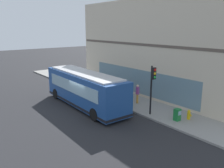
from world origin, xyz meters
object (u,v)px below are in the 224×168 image
pedestrian_near_hydrant (126,94)px  pedestrian_walking_along_curb (119,90)px  pedestrian_near_building_entrance (125,87)px  fire_hydrant (189,115)px  newspaper_vending_box (177,115)px  city_bus_nearside (85,89)px  pedestrian_by_light_pole (137,92)px  traffic_light_near_corner (153,81)px

pedestrian_near_hydrant → pedestrian_walking_along_curb: 1.15m
pedestrian_walking_along_curb → pedestrian_near_building_entrance: (1.13, 0.36, -0.00)m
fire_hydrant → newspaper_vending_box: bearing=155.9°
fire_hydrant → newspaper_vending_box: newspaper_vending_box is taller
pedestrian_near_building_entrance → newspaper_vending_box: size_ratio=2.00×
pedestrian_near_building_entrance → city_bus_nearside: bearing=170.9°
city_bus_nearside → pedestrian_by_light_pole: (3.97, -2.60, -0.41)m
city_bus_nearside → pedestrian_near_building_entrance: bearing=-9.1°
city_bus_nearside → pedestrian_near_building_entrance: size_ratio=5.60×
traffic_light_near_corner → pedestrian_walking_along_curb: size_ratio=2.14×
pedestrian_near_hydrant → pedestrian_walking_along_curb: (0.04, 1.14, 0.15)m
fire_hydrant → pedestrian_near_hydrant: bearing=102.6°
pedestrian_by_light_pole → pedestrian_near_building_entrance: 1.94m
pedestrian_near_hydrant → pedestrian_walking_along_curb: size_ratio=0.87×
city_bus_nearside → pedestrian_near_building_entrance: city_bus_nearside is taller
fire_hydrant → pedestrian_by_light_pole: 5.24m
pedestrian_walking_along_curb → pedestrian_near_building_entrance: 1.19m
traffic_light_near_corner → pedestrian_by_light_pole: (1.16, 2.79, -1.71)m
traffic_light_near_corner → pedestrian_by_light_pole: 3.47m
pedestrian_walking_along_curb → pedestrian_by_light_pole: pedestrian_walking_along_curb is taller
traffic_light_near_corner → fire_hydrant: size_ratio=5.24×
traffic_light_near_corner → newspaper_vending_box: 3.07m
fire_hydrant → pedestrian_walking_along_curb: 6.90m
pedestrian_near_building_entrance → traffic_light_near_corner: bearing=-106.5°
pedestrian_near_building_entrance → pedestrian_by_light_pole: bearing=-96.9°
pedestrian_walking_along_curb → pedestrian_near_building_entrance: bearing=17.4°
pedestrian_walking_along_curb → newspaper_vending_box: (0.34, -6.37, -0.60)m
pedestrian_near_hydrant → pedestrian_by_light_pole: size_ratio=0.92×
pedestrian_walking_along_curb → pedestrian_by_light_pole: (0.90, -1.57, -0.06)m
traffic_light_near_corner → fire_hydrant: 3.66m
traffic_light_near_corner → fire_hydrant: (1.48, -2.40, -2.34)m
fire_hydrant → newspaper_vending_box: (-0.88, 0.39, 0.09)m
pedestrian_walking_along_curb → newspaper_vending_box: bearing=-87.0°
city_bus_nearside → pedestrian_near_hydrant: bearing=-35.6°
city_bus_nearside → pedestrian_near_building_entrance: (4.20, -0.67, -0.36)m
pedestrian_near_hydrant → pedestrian_near_building_entrance: size_ratio=0.87×
traffic_light_near_corner → pedestrian_near_hydrant: 3.70m
city_bus_nearside → newspaper_vending_box: (3.41, -7.40, -0.95)m
pedestrian_near_building_entrance → fire_hydrant: bearing=-89.3°
pedestrian_near_building_entrance → newspaper_vending_box: (-0.80, -6.72, -0.59)m
pedestrian_near_building_entrance → newspaper_vending_box: bearing=-96.7°
pedestrian_near_hydrant → newspaper_vending_box: pedestrian_near_hydrant is taller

